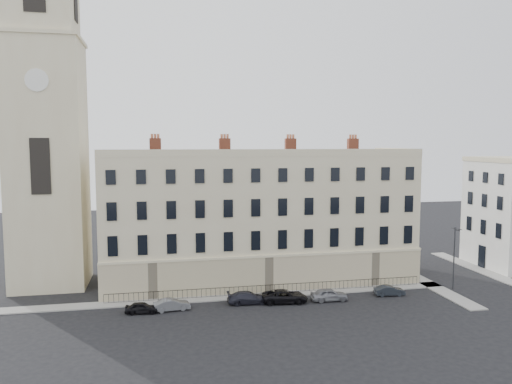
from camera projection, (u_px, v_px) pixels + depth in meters
ground at (340, 306)px, 50.40m from camera, size 160.00×160.00×0.00m
terrace at (258, 217)px, 60.16m from camera, size 36.22×12.22×17.00m
church_tower at (47, 123)px, 56.30m from camera, size 8.00×8.13×44.00m
pavement_terrace at (235, 297)px, 53.30m from camera, size 48.00×2.00×0.12m
pavement_east_return at (417, 278)px, 60.76m from camera, size 2.00×24.00×0.12m
pavement_adjacent at (480, 270)px, 64.68m from camera, size 2.00×20.00×0.12m
railings at (270, 289)px, 54.43m from camera, size 35.00×0.04×0.96m
car_a at (142, 308)px, 48.33m from camera, size 3.32×1.56×1.10m
car_b at (172, 305)px, 49.11m from camera, size 3.70×1.67×1.18m
car_c at (248, 298)px, 51.23m from camera, size 4.40×1.94×1.26m
car_d at (285, 296)px, 51.55m from camera, size 4.97×2.69×1.32m
car_e at (329, 295)px, 52.13m from camera, size 3.94×1.70×1.32m
car_f at (389, 291)px, 53.93m from camera, size 3.38×1.45×1.08m
streetlamp at (454, 255)px, 55.81m from camera, size 0.64×1.48×7.11m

